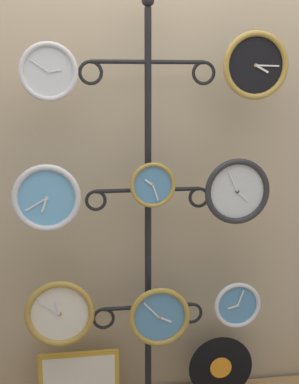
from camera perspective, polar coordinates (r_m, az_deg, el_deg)
shop_wall at (r=2.68m, az=-0.64°, el=5.61°), size 4.40×0.04×2.80m
display_stand at (r=2.71m, az=-0.15°, el=-10.86°), size 0.64×0.39×2.07m
clock_top_left at (r=2.38m, az=-10.72°, el=12.50°), size 0.25×0.04×0.25m
clock_top_right at (r=2.52m, az=11.24°, el=13.11°), size 0.31×0.04×0.31m
clock_middle_left at (r=2.43m, az=-10.92°, el=-0.62°), size 0.31×0.04×0.31m
clock_middle_center at (r=2.47m, az=0.34°, el=0.76°), size 0.21×0.04×0.21m
clock_middle_right at (r=2.55m, az=9.32°, el=0.08°), size 0.31×0.04×0.31m
clock_bottom_left at (r=2.62m, az=-9.54°, el=-12.68°), size 0.33×0.04×0.33m
clock_bottom_center at (r=2.65m, az=1.07°, el=-13.15°), size 0.30×0.04×0.30m
clock_bottom_right at (r=2.74m, az=9.33°, el=-11.80°), size 0.24×0.04×0.24m
vinyl_record at (r=2.94m, az=7.60°, el=-18.05°), size 0.34×0.01×0.34m
picture_frame at (r=2.88m, az=-7.50°, el=-19.24°), size 0.40×0.02×0.30m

